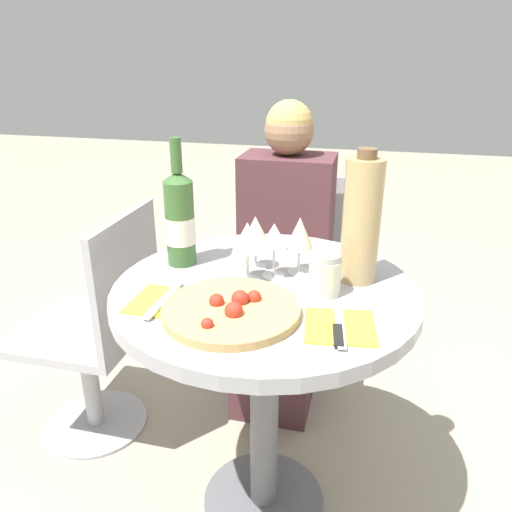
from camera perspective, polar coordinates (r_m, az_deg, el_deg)
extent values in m
plane|color=#9E937F|center=(1.72, 0.86, -26.35)|extent=(12.00, 12.00, 0.00)
cylinder|color=slate|center=(1.71, 0.87, -26.09)|extent=(0.36, 0.36, 0.02)
cylinder|color=slate|center=(1.46, 0.95, -16.88)|extent=(0.08, 0.08, 0.68)
cylinder|color=#9E9EA3|center=(1.26, 1.05, -4.17)|extent=(0.77, 0.77, 0.04)
cylinder|color=#ADADB2|center=(2.22, 3.12, -13.01)|extent=(0.37, 0.37, 0.01)
cylinder|color=#ADADB2|center=(2.11, 3.23, -8.84)|extent=(0.06, 0.06, 0.39)
cube|color=#ADADB2|center=(2.01, 3.36, -3.71)|extent=(0.41, 0.41, 0.03)
cube|color=#ADADB2|center=(2.10, 4.46, 3.89)|extent=(0.41, 0.02, 0.41)
cube|color=#512D33|center=(1.96, 2.29, -10.99)|extent=(0.29, 0.34, 0.42)
cube|color=#512D33|center=(1.90, 3.54, 3.73)|extent=(0.34, 0.22, 0.52)
sphere|color=#997051|center=(1.82, 3.81, 14.14)|extent=(0.18, 0.18, 0.18)
sphere|color=tan|center=(1.82, 3.83, 14.83)|extent=(0.17, 0.17, 0.17)
cylinder|color=#ADADB2|center=(2.05, -17.74, -17.64)|extent=(0.37, 0.37, 0.01)
cylinder|color=#ADADB2|center=(1.94, -18.41, -13.33)|extent=(0.06, 0.06, 0.39)
cube|color=#ADADB2|center=(1.83, -19.22, -7.95)|extent=(0.41, 0.41, 0.03)
cube|color=#ADADB2|center=(1.63, -14.50, -2.40)|extent=(0.02, 0.41, 0.41)
cylinder|color=tan|center=(1.12, -2.88, -6.24)|extent=(0.31, 0.31, 0.02)
sphere|color=#B22D1E|center=(1.14, -0.43, -4.69)|extent=(0.03, 0.03, 0.03)
sphere|color=#B22D1E|center=(1.13, -1.83, -4.90)|extent=(0.04, 0.04, 0.04)
sphere|color=#B22D1E|center=(1.04, -5.60, -7.73)|extent=(0.03, 0.03, 0.03)
sphere|color=#B22D1E|center=(1.08, -2.57, -6.29)|extent=(0.04, 0.04, 0.04)
sphere|color=#B22D1E|center=(1.13, -4.53, -5.15)|extent=(0.03, 0.03, 0.03)
cylinder|color=#38602D|center=(1.36, -8.67, 3.70)|extent=(0.08, 0.08, 0.23)
cone|color=#38602D|center=(1.33, -8.99, 8.99)|extent=(0.08, 0.08, 0.03)
cylinder|color=#38602D|center=(1.32, -9.14, 11.31)|extent=(0.03, 0.03, 0.09)
cylinder|color=silver|center=(1.37, -8.62, 2.97)|extent=(0.08, 0.08, 0.07)
cylinder|color=tan|center=(1.26, 11.95, 3.86)|extent=(0.09, 0.09, 0.31)
cylinder|color=brown|center=(1.22, 12.59, 11.37)|extent=(0.05, 0.05, 0.02)
cylinder|color=silver|center=(1.21, 7.85, -2.38)|extent=(0.08, 0.08, 0.09)
cylinder|color=#B2B2B7|center=(1.19, 7.98, -0.10)|extent=(0.07, 0.07, 0.02)
cylinder|color=silver|center=(1.28, -0.94, -2.73)|extent=(0.06, 0.06, 0.00)
cylinder|color=silver|center=(1.27, -0.95, -1.03)|extent=(0.01, 0.01, 0.08)
cone|color=silver|center=(1.24, -0.98, 2.26)|extent=(0.08, 0.08, 0.07)
cylinder|color=silver|center=(1.31, 2.03, -2.25)|extent=(0.06, 0.06, 0.00)
cylinder|color=silver|center=(1.29, 2.05, -0.51)|extent=(0.01, 0.01, 0.08)
cone|color=silver|center=(1.26, 2.10, 2.47)|extent=(0.07, 0.07, 0.06)
cylinder|color=silver|center=(1.34, 4.87, -1.77)|extent=(0.06, 0.06, 0.00)
cylinder|color=silver|center=(1.32, 4.92, -0.38)|extent=(0.01, 0.01, 0.07)
cone|color=beige|center=(1.30, 5.03, 2.67)|extent=(0.07, 0.07, 0.08)
cylinder|color=silver|center=(1.36, -0.06, -1.29)|extent=(0.06, 0.06, 0.00)
cylinder|color=silver|center=(1.34, -0.06, 0.23)|extent=(0.01, 0.01, 0.07)
cone|color=beige|center=(1.32, -0.06, 3.14)|extent=(0.07, 0.07, 0.07)
cube|color=yellow|center=(1.20, -10.46, -5.12)|extent=(0.15, 0.15, 0.00)
cube|color=silver|center=(1.19, -10.47, -4.93)|extent=(0.02, 0.19, 0.00)
cube|color=silver|center=(1.16, -11.42, -5.86)|extent=(0.02, 0.09, 0.00)
cube|color=yellow|center=(1.09, 9.56, -7.94)|extent=(0.17, 0.17, 0.00)
cube|color=silver|center=(1.09, 9.57, -7.73)|extent=(0.04, 0.19, 0.00)
cube|color=black|center=(1.05, 9.36, -8.90)|extent=(0.03, 0.09, 0.00)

